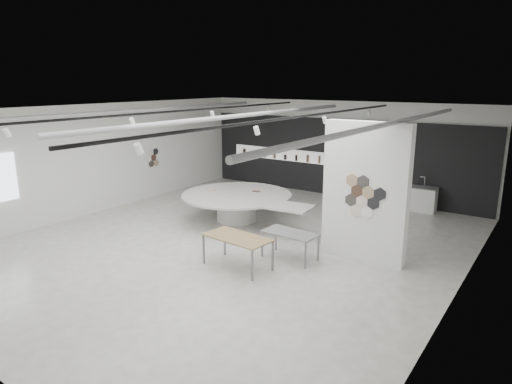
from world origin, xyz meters
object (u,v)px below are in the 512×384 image
Objects in this scene: sample_table_stone at (290,235)px; kitchen_counter at (414,198)px; partition_column at (365,193)px; display_island at (238,203)px; sample_table_wood at (237,239)px.

kitchen_counter is (1.32, 6.58, -0.23)m from sample_table_stone.
partition_column is 4.89m from display_island.
display_island is 3.09× the size of kitchen_counter.
kitchen_counter is at bearing 78.69° from sample_table_stone.
partition_column is 2.20m from sample_table_stone.
sample_table_stone is at bearing 56.70° from sample_table_wood.
kitchen_counter is (-0.24, 5.51, -1.35)m from partition_column.
display_island is (-4.67, 0.84, -1.20)m from partition_column.
partition_column is 2.00× the size of sample_table_wood.
partition_column is 5.68m from kitchen_counter.
kitchen_counter reaches higher than sample_table_wood.
sample_table_wood is at bearing -135.73° from partition_column.
display_island is at bearing 169.83° from partition_column.
sample_table_wood reaches higher than sample_table_stone.
display_island is 6.44m from kitchen_counter.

